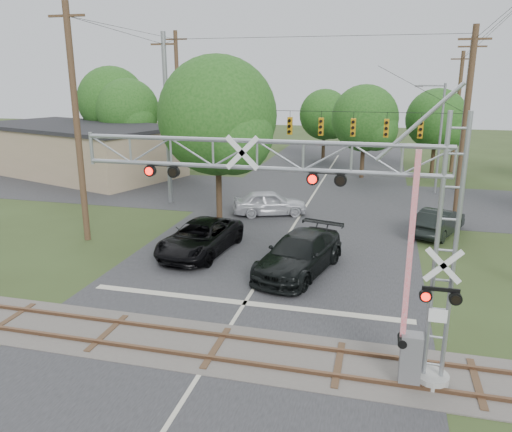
% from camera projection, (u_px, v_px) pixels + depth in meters
% --- Properties ---
extents(ground, '(160.00, 160.00, 0.00)m').
position_uv_depth(ground, '(194.00, 383.00, 14.58)').
color(ground, '#303D1C').
rests_on(ground, ground).
extents(road_main, '(14.00, 90.00, 0.02)m').
position_uv_depth(road_main, '(270.00, 263.00, 23.90)').
color(road_main, '#28282A').
rests_on(road_main, ground).
extents(road_cross, '(90.00, 12.00, 0.02)m').
position_uv_depth(road_cross, '(312.00, 197.00, 36.96)').
color(road_cross, '#28282A').
rests_on(road_cross, ground).
extents(railroad_track, '(90.00, 3.20, 0.17)m').
position_uv_depth(railroad_track, '(216.00, 348.00, 16.43)').
color(railroad_track, '#514A46').
rests_on(railroad_track, ground).
extents(crossing_gantry, '(11.08, 1.00, 7.84)m').
position_uv_depth(crossing_gantry, '(325.00, 219.00, 13.98)').
color(crossing_gantry, '#969590').
rests_on(crossing_gantry, ground).
extents(traffic_signal_span, '(19.34, 0.36, 11.50)m').
position_uv_depth(traffic_signal_span, '(319.00, 125.00, 31.49)').
color(traffic_signal_span, gray).
rests_on(traffic_signal_span, ground).
extents(pickup_black, '(3.30, 6.13, 1.64)m').
position_uv_depth(pickup_black, '(200.00, 238.00, 25.15)').
color(pickup_black, black).
rests_on(pickup_black, ground).
extents(car_dark, '(3.93, 6.53, 1.77)m').
position_uv_depth(car_dark, '(299.00, 254.00, 22.64)').
color(car_dark, black).
rests_on(car_dark, ground).
extents(sedan_silver, '(5.09, 3.42, 1.61)m').
position_uv_depth(sedan_silver, '(270.00, 203.00, 32.18)').
color(sedan_silver, silver).
rests_on(sedan_silver, ground).
extents(suv_dark, '(3.33, 4.91, 1.53)m').
position_uv_depth(suv_dark, '(439.00, 222.00, 28.09)').
color(suv_dark, black).
rests_on(suv_dark, ground).
extents(commercial_building, '(21.20, 15.30, 4.47)m').
position_uv_depth(commercial_building, '(77.00, 149.00, 45.63)').
color(commercial_building, gray).
rests_on(commercial_building, ground).
extents(streetlight, '(2.19, 0.23, 8.20)m').
position_uv_depth(streetlight, '(438.00, 133.00, 37.14)').
color(streetlight, gray).
rests_on(streetlight, ground).
extents(utility_poles, '(26.33, 28.32, 14.36)m').
position_uv_depth(utility_poles, '(343.00, 113.00, 33.26)').
color(utility_poles, '#463320').
rests_on(utility_poles, ground).
extents(treeline, '(51.65, 31.19, 9.95)m').
position_uv_depth(treeline, '(293.00, 112.00, 42.24)').
color(treeline, '#3B2A1B').
rests_on(treeline, ground).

